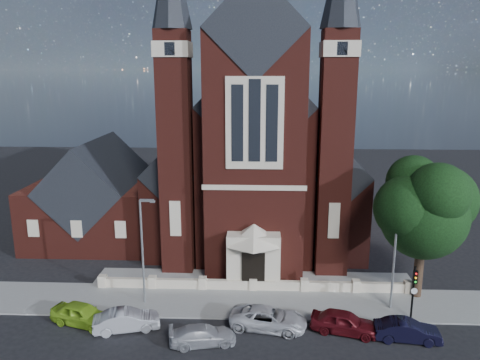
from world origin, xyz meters
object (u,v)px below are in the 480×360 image
object	(u,v)px
car_silver_b	(203,335)
parish_hall	(99,200)
church	(256,152)
car_lime_van	(82,314)
car_navy	(407,331)
car_dark_red	(344,322)
traffic_signal	(414,286)
car_white_suv	(268,318)
car_silver_a	(127,320)
street_tree	(427,211)
street_lamp_right	(396,250)
street_lamp_left	(143,246)

from	to	relation	value
car_silver_b	parish_hall	bearing A→B (deg)	22.80
church	car_silver_b	xyz separation A→B (m)	(-3.09, -23.94, -7.57)
car_lime_van	car_navy	distance (m)	21.56
car_navy	car_dark_red	bearing A→B (deg)	84.50
traffic_signal	car_white_suv	distance (m)	10.17
car_silver_a	car_dark_red	bearing A→B (deg)	-103.95
car_lime_van	car_navy	xyz separation A→B (m)	(21.53, -1.05, -0.06)
street_tree	street_lamp_right	bearing A→B (deg)	-145.74
parish_hall	street_tree	distance (m)	31.27
street_tree	car_silver_b	xyz separation A→B (m)	(-15.68, -6.71, -6.34)
street_lamp_left	car_silver_a	xyz separation A→B (m)	(-0.44, -3.58, -3.89)
car_lime_van	street_tree	bearing A→B (deg)	-61.23
car_lime_van	traffic_signal	bearing A→B (deg)	-68.65
car_dark_red	car_navy	size ratio (longest dim) A/B	1.06
street_lamp_right	car_silver_a	xyz separation A→B (m)	(-18.44, -3.58, -3.89)
street_lamp_right	car_dark_red	world-z (taller)	street_lamp_right
car_silver_b	car_white_suv	bearing A→B (deg)	-75.24
traffic_signal	car_silver_b	world-z (taller)	traffic_signal
traffic_signal	car_silver_a	bearing A→B (deg)	-174.07
church	car_white_suv	world-z (taller)	church
car_silver_a	car_silver_b	bearing A→B (deg)	-120.30
street_lamp_left	church	bearing A→B (deg)	67.34
car_white_suv	car_dark_red	bearing A→B (deg)	-83.86
street_lamp_left	car_silver_a	bearing A→B (deg)	-96.93
parish_hall	car_silver_a	xyz separation A→B (m)	(7.66, -17.58, -3.30)
parish_hall	traffic_signal	bearing A→B (deg)	-29.98
car_silver_a	car_silver_b	size ratio (longest dim) A/B	1.02
street_lamp_right	car_navy	size ratio (longest dim) A/B	1.94
street_tree	car_white_suv	xyz separation A→B (m)	(-11.50, -4.65, -6.24)
car_white_suv	car_dark_red	distance (m)	5.00
street_tree	car_dark_red	distance (m)	10.28
street_lamp_right	traffic_signal	world-z (taller)	street_lamp_right
street_lamp_right	car_dark_red	distance (m)	6.44
parish_hall	car_white_suv	size ratio (longest dim) A/B	2.36
car_silver_a	parish_hall	bearing A→B (deg)	8.30
traffic_signal	car_silver_b	distance (m)	14.63
street_lamp_right	car_lime_van	distance (m)	22.21
car_silver_b	car_dark_red	xyz separation A→B (m)	(9.17, 1.74, 0.14)
street_lamp_right	street_lamp_left	bearing A→B (deg)	180.00
street_tree	street_lamp_left	bearing A→B (deg)	-175.24
street_tree	car_silver_a	distance (m)	22.49
parish_hall	street_lamp_left	bearing A→B (deg)	-59.98
street_tree	car_silver_a	xyz separation A→B (m)	(-20.94, -5.29, -6.25)
church	car_silver_a	xyz separation A→B (m)	(-8.34, -22.52, -7.47)
street_lamp_right	car_lime_van	bearing A→B (deg)	-172.15
car_silver_b	car_navy	world-z (taller)	car_navy
car_silver_b	car_white_suv	world-z (taller)	car_white_suv
church	car_silver_b	world-z (taller)	church
car_white_suv	car_dark_red	xyz separation A→B (m)	(4.99, -0.32, 0.03)
car_lime_van	street_lamp_left	bearing A→B (deg)	-33.06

